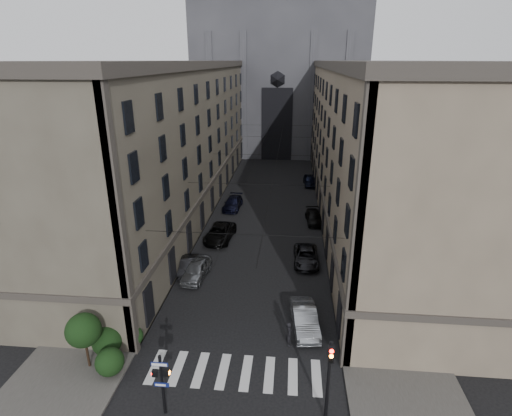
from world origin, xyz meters
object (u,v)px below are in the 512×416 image
(pedestrian_signal_left, at_px, (162,380))
(pedestrian, at_px, (289,334))
(gothic_tower, at_px, (280,66))
(car_left_far, at_px, (233,203))
(car_right_far, at_px, (310,180))
(car_left_midnear, at_px, (188,266))
(car_right_midnear, at_px, (306,256))
(car_left_near, at_px, (196,270))
(car_right_near, at_px, (305,319))
(car_left_midfar, at_px, (220,233))
(traffic_light_right, at_px, (329,372))
(car_right_midfar, at_px, (314,217))

(pedestrian_signal_left, distance_m, pedestrian, 9.63)
(gothic_tower, xyz_separation_m, pedestrian, (3.45, -66.96, -16.88))
(gothic_tower, height_order, car_left_far, gothic_tower)
(gothic_tower, distance_m, car_right_far, 33.47)
(car_left_midnear, xyz_separation_m, car_right_midnear, (11.13, 3.01, 0.04))
(car_left_near, xyz_separation_m, car_right_near, (9.76, -6.53, 0.02))
(car_left_far, bearing_deg, car_right_far, 50.93)
(car_left_midnear, height_order, pedestrian, pedestrian)
(car_left_far, relative_size, car_right_midnear, 1.00)
(pedestrian_signal_left, distance_m, car_right_near, 11.80)
(car_left_midfar, height_order, car_left_far, car_left_midfar)
(car_left_midnear, relative_size, car_left_midfar, 0.71)
(traffic_light_right, bearing_deg, car_right_midnear, 92.08)
(car_left_near, bearing_deg, car_right_near, -27.71)
(car_left_far, distance_m, car_right_far, 15.96)
(car_left_near, bearing_deg, car_right_midfar, 57.88)
(car_right_near, xyz_separation_m, pedestrian, (-1.11, -1.98, 0.09))
(gothic_tower, distance_m, car_left_near, 61.09)
(pedestrian_signal_left, bearing_deg, car_left_midnear, 99.63)
(car_right_midfar, bearing_deg, car_left_midnear, -137.56)
(car_left_midnear, height_order, car_right_near, car_right_near)
(pedestrian_signal_left, xyz_separation_m, car_left_far, (-1.03, 33.48, -1.57))
(car_right_near, height_order, pedestrian, pedestrian)
(car_right_midnear, distance_m, car_right_far, 26.48)
(gothic_tower, relative_size, pedestrian, 31.72)
(car_left_near, distance_m, car_left_midnear, 1.30)
(car_left_far, bearing_deg, pedestrian_signal_left, -84.96)
(car_right_midnear, height_order, car_right_midfar, car_right_midnear)
(car_left_midfar, relative_size, car_right_midnear, 1.11)
(car_left_midnear, distance_m, car_left_midfar, 7.76)
(car_left_midfar, bearing_deg, pedestrian, -59.11)
(car_left_near, xyz_separation_m, car_left_midfar, (0.68, 8.39, -0.00))
(car_right_near, distance_m, car_right_midnear, 10.37)
(car_left_far, bearing_deg, car_right_midfar, -17.12)
(car_left_far, relative_size, car_right_midfar, 1.10)
(car_left_midfar, bearing_deg, car_right_midfar, 35.26)
(car_left_midfar, relative_size, car_right_midfar, 1.22)
(pedestrian_signal_left, height_order, car_left_near, pedestrian_signal_left)
(car_left_midnear, height_order, car_left_midfar, car_left_midfar)
(car_right_midnear, bearing_deg, car_left_near, -160.15)
(car_left_far, relative_size, pedestrian, 2.84)
(gothic_tower, distance_m, car_left_midnear, 60.44)
(car_right_midfar, distance_m, car_right_far, 15.79)
(pedestrian_signal_left, xyz_separation_m, car_right_midfar, (9.71, 29.49, -1.64))
(gothic_tower, bearing_deg, car_right_far, -77.59)
(pedestrian_signal_left, bearing_deg, traffic_light_right, 2.64)
(car_left_midnear, bearing_deg, pedestrian, -48.91)
(car_left_midnear, xyz_separation_m, car_left_midfar, (1.68, 7.57, 0.13))
(traffic_light_right, bearing_deg, gothic_tower, 94.38)
(car_left_near, relative_size, car_right_midnear, 0.92)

